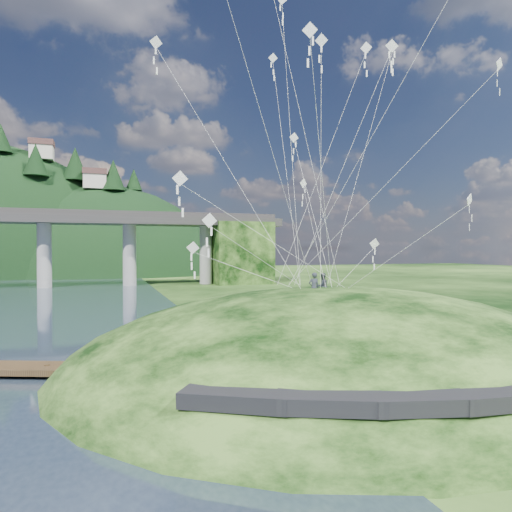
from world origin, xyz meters
name	(u,v)px	position (x,y,z in m)	size (l,w,h in m)	color
ground	(222,386)	(0.00, 0.00, 0.00)	(320.00, 320.00, 0.00)	black
grass_hill	(335,388)	(8.00, 2.00, -1.50)	(36.00, 32.00, 13.00)	black
footpath	(466,386)	(7.46, -9.74, 2.08)	(22.29, 5.84, 0.83)	black
wooden_dock	(97,369)	(-6.46, 4.11, 0.44)	(13.99, 7.14, 1.01)	#342415
kite_flyers	(319,273)	(7.56, 3.33, 5.90)	(1.97, 1.63, 2.00)	#292E37
kite_swarm	(314,87)	(7.19, 3.42, 18.23)	(19.57, 16.81, 21.39)	white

